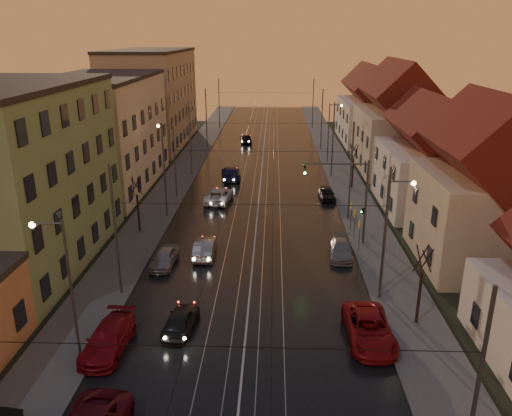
# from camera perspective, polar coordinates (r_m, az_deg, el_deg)

# --- Properties ---
(ground) EXTENTS (160.00, 160.00, 0.00)m
(ground) POSITION_cam_1_polar(r_m,az_deg,el_deg) (26.30, -1.76, -19.73)
(ground) COLOR black
(ground) RESTS_ON ground
(road) EXTENTS (16.00, 120.00, 0.04)m
(road) POSITION_cam_1_polar(r_m,az_deg,el_deg) (62.63, 0.61, 3.95)
(road) COLOR black
(road) RESTS_ON ground
(sidewalk_left) EXTENTS (4.00, 120.00, 0.15)m
(sidewalk_left) POSITION_cam_1_polar(r_m,az_deg,el_deg) (63.64, -8.45, 4.04)
(sidewalk_left) COLOR #4C4C4C
(sidewalk_left) RESTS_ON ground
(sidewalk_right) EXTENTS (4.00, 120.00, 0.15)m
(sidewalk_right) POSITION_cam_1_polar(r_m,az_deg,el_deg) (63.17, 9.74, 3.86)
(sidewalk_right) COLOR #4C4C4C
(sidewalk_right) RESTS_ON ground
(tram_rail_0) EXTENTS (0.06, 120.00, 0.03)m
(tram_rail_0) POSITION_cam_1_polar(r_m,az_deg,el_deg) (62.71, -1.40, 4.00)
(tram_rail_0) COLOR gray
(tram_rail_0) RESTS_ON road
(tram_rail_1) EXTENTS (0.06, 120.00, 0.03)m
(tram_rail_1) POSITION_cam_1_polar(r_m,az_deg,el_deg) (62.64, -0.09, 3.99)
(tram_rail_1) COLOR gray
(tram_rail_1) RESTS_ON road
(tram_rail_2) EXTENTS (0.06, 120.00, 0.03)m
(tram_rail_2) POSITION_cam_1_polar(r_m,az_deg,el_deg) (62.61, 1.32, 3.98)
(tram_rail_2) COLOR gray
(tram_rail_2) RESTS_ON road
(tram_rail_3) EXTENTS (0.06, 120.00, 0.03)m
(tram_rail_3) POSITION_cam_1_polar(r_m,az_deg,el_deg) (62.61, 2.63, 3.96)
(tram_rail_3) COLOR gray
(tram_rail_3) RESTS_ON road
(apartment_left_1) EXTENTS (10.00, 18.00, 13.00)m
(apartment_left_1) POSITION_cam_1_polar(r_m,az_deg,el_deg) (40.55, -25.99, 2.93)
(apartment_left_1) COLOR #72915C
(apartment_left_1) RESTS_ON ground
(apartment_left_2) EXTENTS (10.00, 20.00, 12.00)m
(apartment_left_2) POSITION_cam_1_polar(r_m,az_deg,el_deg) (58.57, -17.08, 8.04)
(apartment_left_2) COLOR #BEB593
(apartment_left_2) RESTS_ON ground
(apartment_left_3) EXTENTS (10.00, 24.00, 14.00)m
(apartment_left_3) POSITION_cam_1_polar(r_m,az_deg,el_deg) (81.22, -11.75, 12.11)
(apartment_left_3) COLOR tan
(apartment_left_3) RESTS_ON ground
(house_right_1) EXTENTS (8.67, 10.20, 10.80)m
(house_right_1) POSITION_cam_1_polar(r_m,az_deg,el_deg) (40.20, 24.65, 1.43)
(house_right_1) COLOR #B5A68B
(house_right_1) RESTS_ON ground
(house_right_2) EXTENTS (9.18, 12.24, 9.20)m
(house_right_2) POSITION_cam_1_polar(r_m,az_deg,el_deg) (52.19, 19.35, 4.98)
(house_right_2) COLOR silver
(house_right_2) RESTS_ON ground
(house_right_3) EXTENTS (9.18, 14.28, 11.50)m
(house_right_3) POSITION_cam_1_polar(r_m,az_deg,el_deg) (66.14, 15.79, 9.19)
(house_right_3) COLOR #B5A68B
(house_right_3) RESTS_ON ground
(house_right_4) EXTENTS (9.18, 16.32, 10.00)m
(house_right_4) POSITION_cam_1_polar(r_m,az_deg,el_deg) (83.65, 12.95, 10.87)
(house_right_4) COLOR silver
(house_right_4) RESTS_ON ground
(catenary_pole_r_0) EXTENTS (0.16, 0.16, 9.00)m
(catenary_pole_r_0) POSITION_cam_1_polar(r_m,az_deg,el_deg) (20.07, 23.76, -19.53)
(catenary_pole_r_0) COLOR #595B60
(catenary_pole_r_0) RESTS_ON ground
(catenary_pole_l_1) EXTENTS (0.16, 0.16, 9.00)m
(catenary_pole_l_1) POSITION_cam_1_polar(r_m,az_deg,el_deg) (33.33, -15.74, -2.69)
(catenary_pole_l_1) COLOR #595B60
(catenary_pole_l_1) RESTS_ON ground
(catenary_pole_r_1) EXTENTS (0.16, 0.16, 9.00)m
(catenary_pole_r_1) POSITION_cam_1_polar(r_m,az_deg,el_deg) (32.55, 14.53, -3.11)
(catenary_pole_r_1) COLOR #595B60
(catenary_pole_r_1) RESTS_ON ground
(catenary_pole_l_2) EXTENTS (0.16, 0.16, 9.00)m
(catenary_pole_l_2) POSITION_cam_1_polar(r_m,az_deg,el_deg) (47.09, -10.42, 4.11)
(catenary_pole_l_2) COLOR #595B60
(catenary_pole_l_2) RESTS_ON ground
(catenary_pole_r_2) EXTENTS (0.16, 0.16, 9.00)m
(catenary_pole_r_2) POSITION_cam_1_polar(r_m,az_deg,el_deg) (46.54, 10.79, 3.91)
(catenary_pole_r_2) COLOR #595B60
(catenary_pole_r_2) RESTS_ON ground
(catenary_pole_l_3) EXTENTS (0.16, 0.16, 9.00)m
(catenary_pole_l_3) POSITION_cam_1_polar(r_m,az_deg,el_deg) (61.44, -7.52, 7.78)
(catenary_pole_l_3) COLOR #595B60
(catenary_pole_l_3) RESTS_ON ground
(catenary_pole_r_3) EXTENTS (0.16, 0.16, 9.00)m
(catenary_pole_r_3) POSITION_cam_1_polar(r_m,az_deg,el_deg) (61.02, 8.78, 7.64)
(catenary_pole_r_3) COLOR #595B60
(catenary_pole_r_3) RESTS_ON ground
(catenary_pole_l_4) EXTENTS (0.16, 0.16, 9.00)m
(catenary_pole_l_4) POSITION_cam_1_polar(r_m,az_deg,el_deg) (76.03, -5.69, 10.04)
(catenary_pole_l_4) COLOR #595B60
(catenary_pole_l_4) RESTS_ON ground
(catenary_pole_r_4) EXTENTS (0.16, 0.16, 9.00)m
(catenary_pole_r_4) POSITION_cam_1_polar(r_m,az_deg,el_deg) (75.70, 7.52, 9.93)
(catenary_pole_r_4) COLOR #595B60
(catenary_pole_r_4) RESTS_ON ground
(catenary_pole_l_5) EXTENTS (0.16, 0.16, 9.00)m
(catenary_pole_l_5) POSITION_cam_1_polar(r_m,az_deg,el_deg) (93.72, -4.24, 11.82)
(catenary_pole_l_5) COLOR #595B60
(catenary_pole_l_5) RESTS_ON ground
(catenary_pole_r_5) EXTENTS (0.16, 0.16, 9.00)m
(catenary_pole_r_5) POSITION_cam_1_polar(r_m,az_deg,el_deg) (93.45, 6.53, 11.73)
(catenary_pole_r_5) COLOR #595B60
(catenary_pole_r_5) RESTS_ON ground
(street_lamp_0) EXTENTS (1.75, 0.32, 8.00)m
(street_lamp_0) POSITION_cam_1_polar(r_m,az_deg,el_deg) (27.38, -21.13, -7.35)
(street_lamp_0) COLOR #595B60
(street_lamp_0) RESTS_ON ground
(street_lamp_1) EXTENTS (1.75, 0.32, 8.00)m
(street_lamp_1) POSITION_cam_1_polar(r_m,az_deg,el_deg) (33.43, 15.09, -1.85)
(street_lamp_1) COLOR #595B60
(street_lamp_1) RESTS_ON ground
(street_lamp_2) EXTENTS (1.75, 0.32, 8.00)m
(street_lamp_2) POSITION_cam_1_polar(r_m,az_deg,el_deg) (52.80, -9.64, 6.22)
(street_lamp_2) COLOR #595B60
(street_lamp_2) RESTS_ON ground
(street_lamp_3) EXTENTS (1.75, 0.32, 8.00)m
(street_lamp_3) POSITION_cam_1_polar(r_m,az_deg,el_deg) (67.84, 8.57, 9.14)
(street_lamp_3) COLOR #595B60
(street_lamp_3) RESTS_ON ground
(traffic_light_mast) EXTENTS (5.30, 0.32, 7.20)m
(traffic_light_mast) POSITION_cam_1_polar(r_m,az_deg,el_deg) (40.73, 11.15, 1.82)
(traffic_light_mast) COLOR #595B60
(traffic_light_mast) RESTS_ON ground
(bare_tree_0) EXTENTS (1.09, 1.09, 5.11)m
(bare_tree_0) POSITION_cam_1_polar(r_m,az_deg,el_deg) (44.34, -13.35, 0.23)
(bare_tree_0) COLOR black
(bare_tree_0) RESTS_ON ground
(bare_tree_1) EXTENTS (1.09, 1.09, 5.11)m
(bare_tree_1) POSITION_cam_1_polar(r_m,az_deg,el_deg) (31.15, 18.26, -8.63)
(bare_tree_1) COLOR black
(bare_tree_1) RESTS_ON ground
(bare_tree_2) EXTENTS (1.09, 1.09, 5.11)m
(bare_tree_2) POSITION_cam_1_polar(r_m,az_deg,el_deg) (56.88, 11.03, 4.59)
(bare_tree_2) COLOR black
(bare_tree_2) RESTS_ON ground
(driving_car_0) EXTENTS (1.96, 4.04, 1.33)m
(driving_car_0) POSITION_cam_1_polar(r_m,az_deg,el_deg) (30.36, -8.59, -12.52)
(driving_car_0) COLOR black
(driving_car_0) RESTS_ON ground
(driving_car_1) EXTENTS (1.58, 4.35, 1.43)m
(driving_car_1) POSITION_cam_1_polar(r_m,az_deg,el_deg) (39.44, -5.86, -4.52)
(driving_car_1) COLOR #959499
(driving_car_1) RESTS_ON ground
(driving_car_2) EXTENTS (2.96, 5.43, 1.44)m
(driving_car_2) POSITION_cam_1_polar(r_m,az_deg,el_deg) (51.95, -4.25, 1.47)
(driving_car_2) COLOR silver
(driving_car_2) RESTS_ON ground
(driving_car_3) EXTENTS (2.83, 5.54, 1.54)m
(driving_car_3) POSITION_cam_1_polar(r_m,az_deg,el_deg) (60.08, -2.89, 4.00)
(driving_car_3) COLOR #161A44
(driving_car_3) RESTS_ON ground
(driving_car_4) EXTENTS (2.18, 4.47, 1.47)m
(driving_car_4) POSITION_cam_1_polar(r_m,az_deg,el_deg) (80.75, -1.14, 7.96)
(driving_car_4) COLOR black
(driving_car_4) RESTS_ON ground
(parked_left_2) EXTENTS (2.28, 5.03, 1.43)m
(parked_left_2) POSITION_cam_1_polar(r_m,az_deg,el_deg) (29.46, -16.55, -14.15)
(parked_left_2) COLOR maroon
(parked_left_2) RESTS_ON ground
(parked_left_3) EXTENTS (1.81, 3.98, 1.32)m
(parked_left_3) POSITION_cam_1_polar(r_m,az_deg,el_deg) (38.27, -10.45, -5.61)
(parked_left_3) COLOR #9B9A9F
(parked_left_3) RESTS_ON ground
(parked_right_0) EXTENTS (2.60, 5.48, 1.51)m
(parked_right_0) POSITION_cam_1_polar(r_m,az_deg,el_deg) (29.78, 12.80, -13.30)
(parked_right_0) COLOR maroon
(parked_right_0) RESTS_ON ground
(parked_right_1) EXTENTS (2.06, 4.32, 1.22)m
(parked_right_1) POSITION_cam_1_polar(r_m,az_deg,el_deg) (39.73, 9.70, -4.69)
(parked_right_1) COLOR gray
(parked_right_1) RESTS_ON ground
(parked_right_2) EXTENTS (1.67, 3.83, 1.29)m
(parked_right_2) POSITION_cam_1_polar(r_m,az_deg,el_deg) (53.13, 8.10, 1.64)
(parked_right_2) COLOR black
(parked_right_2) RESTS_ON ground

